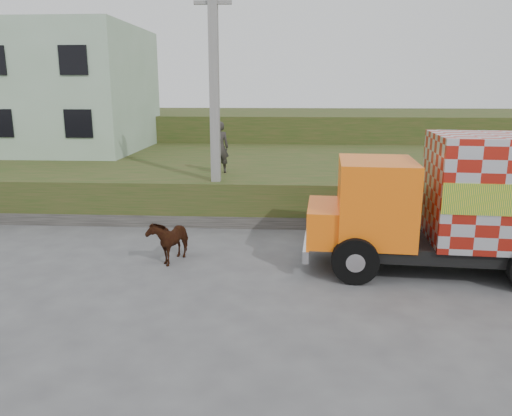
# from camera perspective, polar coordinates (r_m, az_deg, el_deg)

# --- Properties ---
(ground) EXTENTS (120.00, 120.00, 0.00)m
(ground) POSITION_cam_1_polar(r_m,az_deg,el_deg) (12.95, -2.89, -7.26)
(ground) COLOR #474749
(ground) RESTS_ON ground
(embankment) EXTENTS (40.00, 12.00, 1.50)m
(embankment) POSITION_cam_1_polar(r_m,az_deg,el_deg) (22.40, -0.07, 3.72)
(embankment) COLOR #284416
(embankment) RESTS_ON ground
(embankment_far) EXTENTS (40.00, 12.00, 3.00)m
(embankment_far) POSITION_cam_1_polar(r_m,az_deg,el_deg) (34.19, 1.21, 8.44)
(embankment_far) COLOR #284416
(embankment_far) RESTS_ON ground
(retaining_strip) EXTENTS (16.00, 0.50, 0.40)m
(retaining_strip) POSITION_cam_1_polar(r_m,az_deg,el_deg) (17.15, -7.99, -1.41)
(retaining_strip) COLOR #595651
(retaining_strip) RESTS_ON ground
(building) EXTENTS (10.00, 8.00, 6.00)m
(building) POSITION_cam_1_polar(r_m,az_deg,el_deg) (27.91, -23.38, 12.34)
(building) COLOR #A8C5AC
(building) RESTS_ON embankment
(utility_pole) EXTENTS (1.20, 0.30, 8.00)m
(utility_pole) POSITION_cam_1_polar(r_m,az_deg,el_deg) (16.79, -4.75, 11.76)
(utility_pole) COLOR gray
(utility_pole) RESTS_ON ground
(cargo_truck) EXTENTS (8.03, 3.24, 3.51)m
(cargo_truck) POSITION_cam_1_polar(r_m,az_deg,el_deg) (13.63, 24.67, 0.49)
(cargo_truck) COLOR black
(cargo_truck) RESTS_ON ground
(cow) EXTENTS (1.04, 1.55, 1.20)m
(cow) POSITION_cam_1_polar(r_m,az_deg,el_deg) (13.76, -9.85, -3.53)
(cow) COLOR #34160D
(cow) RESTS_ON ground
(pedestrian) EXTENTS (0.78, 0.60, 1.90)m
(pedestrian) POSITION_cam_1_polar(r_m,az_deg,el_deg) (18.60, -4.20, 6.94)
(pedestrian) COLOR #292624
(pedestrian) RESTS_ON embankment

